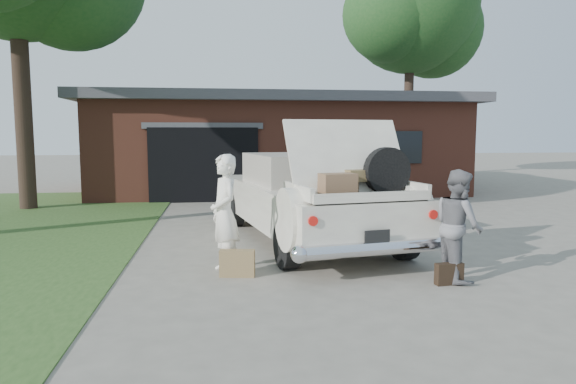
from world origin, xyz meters
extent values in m
plane|color=gray|center=(0.00, 0.00, 0.00)|extent=(90.00, 90.00, 0.00)
cube|color=brown|center=(1.00, 11.50, 1.50)|extent=(12.00, 7.00, 3.00)
cube|color=#4C4C51|center=(1.00, 11.50, 3.15)|extent=(12.80, 7.80, 0.30)
cube|color=black|center=(-1.50, 8.05, 1.10)|extent=(3.20, 0.30, 2.20)
cube|color=#4C4C51|center=(-1.50, 7.98, 2.25)|extent=(3.50, 0.12, 0.18)
cube|color=black|center=(4.50, 7.98, 1.60)|extent=(1.40, 0.08, 1.00)
cylinder|color=#38281E|center=(-6.17, 7.21, 2.84)|extent=(0.44, 0.44, 5.68)
cylinder|color=#38281E|center=(7.90, 16.29, 3.16)|extent=(0.44, 0.44, 6.33)
sphere|color=#2A5021|center=(7.90, 16.29, 7.91)|extent=(6.16, 6.16, 6.16)
sphere|color=#2A5021|center=(9.29, 16.91, 7.01)|extent=(4.62, 4.62, 4.62)
sphere|color=#2A5021|center=(6.67, 15.52, 7.35)|extent=(4.31, 4.31, 4.31)
cube|color=white|center=(0.57, 2.14, 0.69)|extent=(3.02, 5.83, 0.72)
cube|color=#B0A79A|center=(0.51, 2.47, 1.33)|extent=(2.18, 2.50, 0.58)
cube|color=black|center=(0.33, 3.51, 1.31)|extent=(1.71, 0.38, 0.49)
cube|color=black|center=(0.69, 1.43, 1.31)|extent=(1.71, 0.38, 0.49)
cylinder|color=black|center=(-0.07, 0.11, 0.37)|extent=(0.36, 0.76, 0.73)
cylinder|color=black|center=(1.85, 0.44, 0.37)|extent=(0.36, 0.76, 0.73)
cylinder|color=black|center=(-0.71, 3.83, 0.37)|extent=(0.36, 0.76, 0.73)
cylinder|color=black|center=(1.21, 4.16, 0.37)|extent=(0.36, 0.76, 0.73)
cylinder|color=silver|center=(1.05, -0.65, 0.44)|extent=(2.28, 0.58, 0.20)
cylinder|color=#A5140F|center=(0.14, -0.73, 0.87)|extent=(0.15, 0.13, 0.13)
cylinder|color=#A5140F|center=(1.93, -0.42, 0.87)|extent=(0.15, 0.13, 0.13)
cube|color=black|center=(1.05, -0.67, 0.61)|extent=(0.38, 0.09, 0.19)
cube|color=black|center=(0.93, 0.06, 1.08)|extent=(1.90, 1.50, 0.04)
cube|color=white|center=(0.05, -0.09, 1.19)|extent=(0.27, 1.21, 0.20)
cube|color=white|center=(1.80, 0.21, 1.19)|extent=(0.27, 1.21, 0.20)
cube|color=white|center=(1.03, -0.54, 1.14)|extent=(1.76, 0.37, 0.13)
cube|color=white|center=(0.88, 0.36, 1.66)|extent=(1.95, 0.96, 1.14)
cube|color=#4A361F|center=(0.65, 0.19, 1.20)|extent=(0.68, 0.50, 0.20)
cube|color=#856143|center=(0.62, -0.16, 1.27)|extent=(0.54, 0.40, 0.34)
cube|color=black|center=(1.06, 0.41, 1.21)|extent=(0.79, 0.59, 0.22)
cube|color=olive|center=(1.06, 0.19, 1.38)|extent=(0.54, 0.40, 0.17)
cylinder|color=black|center=(1.43, 0.09, 1.45)|extent=(0.73, 0.30, 0.71)
imported|color=white|center=(-1.00, 0.08, 0.86)|extent=(0.58, 0.72, 1.72)
imported|color=slate|center=(2.17, -0.78, 0.77)|extent=(0.58, 0.75, 1.53)
cube|color=olive|center=(-0.83, -0.21, 0.19)|extent=(0.51, 0.24, 0.38)
cube|color=black|center=(1.96, -0.99, 0.15)|extent=(0.39, 0.16, 0.29)
camera|label=1|loc=(-1.08, -7.32, 2.00)|focal=32.00mm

